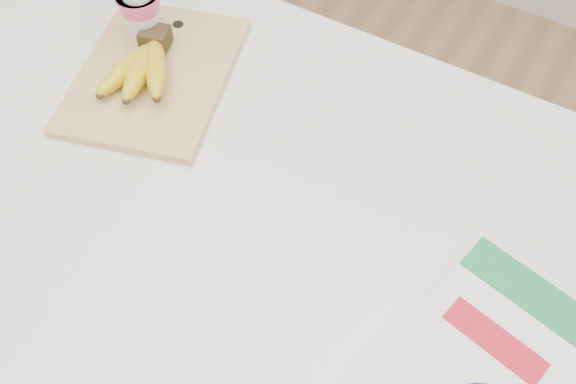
# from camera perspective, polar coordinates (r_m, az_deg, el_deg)

# --- Properties ---
(room) EXTENTS (4.00, 4.00, 4.00)m
(room) POSITION_cam_1_polar(r_m,az_deg,el_deg) (0.72, -7.62, 15.63)
(room) COLOR tan
(room) RESTS_ON ground
(table) EXTENTS (1.33, 0.89, 1.00)m
(table) POSITION_cam_1_polar(r_m,az_deg,el_deg) (1.42, -3.81, -12.06)
(table) COLOR white
(table) RESTS_ON ground
(cutting_board) EXTENTS (0.34, 0.40, 0.02)m
(cutting_board) POSITION_cam_1_polar(r_m,az_deg,el_deg) (1.16, -11.77, 10.17)
(cutting_board) COLOR tan
(cutting_board) RESTS_ON table
(bananas) EXTENTS (0.14, 0.19, 0.06)m
(bananas) POSITION_cam_1_polar(r_m,az_deg,el_deg) (1.13, -12.78, 10.95)
(bananas) COLOR #382816
(bananas) RESTS_ON cutting_board
(cereal_box) EXTENTS (0.27, 0.34, 0.07)m
(cereal_box) POSITION_cam_1_polar(r_m,az_deg,el_deg) (0.85, 16.60, -15.50)
(cereal_box) COLOR white
(cereal_box) RESTS_ON table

